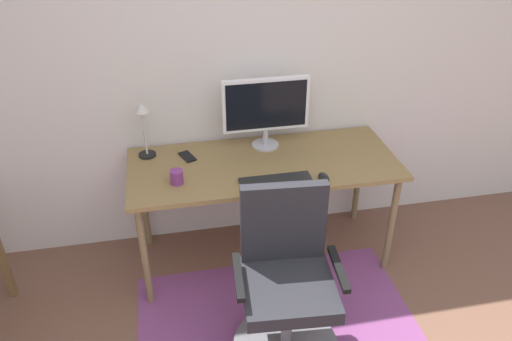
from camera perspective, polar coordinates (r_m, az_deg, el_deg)
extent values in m
cube|color=silver|center=(3.33, -0.02, 12.69)|extent=(6.00, 0.10, 2.60)
cube|color=#7B3E73|center=(3.11, 2.89, -18.24)|extent=(1.66, 1.30, 0.01)
cube|color=olive|center=(3.18, 0.89, 0.72)|extent=(1.70, 0.70, 0.03)
cylinder|color=olive|center=(3.12, -12.53, -9.52)|extent=(0.04, 0.04, 0.73)
cylinder|color=olive|center=(3.40, 15.09, -5.98)|extent=(0.04, 0.04, 0.73)
cylinder|color=olive|center=(3.58, -12.62, -3.46)|extent=(0.04, 0.04, 0.73)
cylinder|color=olive|center=(3.83, 11.52, -0.83)|extent=(0.04, 0.04, 0.73)
cylinder|color=#B2B2B7|center=(3.36, 1.06, 2.93)|extent=(0.18, 0.18, 0.01)
cylinder|color=#B2B2B7|center=(3.33, 1.08, 3.87)|extent=(0.04, 0.04, 0.11)
cube|color=white|center=(3.23, 1.12, 7.50)|extent=(0.56, 0.04, 0.35)
cube|color=black|center=(3.21, 1.19, 7.36)|extent=(0.52, 0.00, 0.31)
cube|color=black|center=(2.97, 2.25, -1.20)|extent=(0.43, 0.13, 0.02)
ellipsoid|color=black|center=(3.01, 7.68, -0.76)|extent=(0.06, 0.10, 0.03)
cylinder|color=#742E74|center=(2.98, -8.99, -0.73)|extent=(0.08, 0.08, 0.09)
cube|color=black|center=(3.25, -7.80, 1.59)|extent=(0.11, 0.16, 0.01)
cylinder|color=black|center=(3.31, -12.22, 1.77)|extent=(0.11, 0.11, 0.01)
cylinder|color=beige|center=(3.24, -12.52, 4.16)|extent=(0.02, 0.02, 0.30)
cone|color=beige|center=(3.17, -12.89, 7.02)|extent=(0.10, 0.10, 0.06)
cylinder|color=slate|center=(2.86, 3.52, -16.57)|extent=(0.06, 0.06, 0.39)
cube|color=#232328|center=(2.69, 3.69, -13.19)|extent=(0.52, 0.52, 0.08)
cube|color=#232328|center=(2.67, 3.13, -5.85)|extent=(0.46, 0.10, 0.47)
cube|color=black|center=(2.59, -2.01, -11.93)|extent=(0.07, 0.34, 0.03)
cube|color=black|center=(2.66, 9.37, -10.91)|extent=(0.07, 0.34, 0.03)
cube|color=brown|center=(3.46, -27.03, -8.31)|extent=(0.04, 0.04, 0.70)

